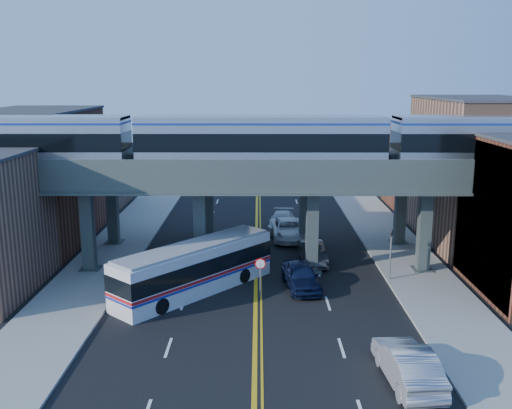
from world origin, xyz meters
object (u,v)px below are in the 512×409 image
Objects in this scene: car_lane_d at (282,222)px; car_parked_curb at (408,364)px; stop_sign at (260,271)px; transit_bus at (195,269)px; car_lane_a at (301,276)px; transit_train at (261,141)px; car_lane_c at (288,229)px; traffic_signal at (391,249)px; car_lane_b at (313,253)px.

car_lane_d is 1.00× the size of car_parked_curb.
stop_sign is 0.25× the size of transit_bus.
car_lane_a is at bearing 31.26° from stop_sign.
stop_sign is 16.70m from car_lane_d.
transit_train is 10.32× the size of car_lane_a.
car_lane_d is (-0.46, 2.94, -0.05)m from car_lane_c.
traffic_signal is 0.74× the size of car_parked_curb.
transit_train is 12.43m from car_lane_c.
car_lane_d is at bearing 98.00° from car_lane_b.
transit_train is at bearing -109.91° from car_lane_c.
transit_bus is (-4.29, -4.01, -7.90)m from transit_train.
traffic_signal is (8.86, -2.00, -7.18)m from transit_train.
transit_bus is at bearing -122.17° from car_lane_c.
transit_bus reaches higher than car_lane_b.
traffic_signal reaches higher than car_lane_c.
transit_bus is at bearing -50.62° from car_parked_curb.
transit_train is 9.73m from car_lane_b.
car_lane_d reaches higher than car_lane_b.
car_lane_a is (6.96, 0.66, -0.71)m from transit_bus.
car_lane_d is (-1.96, 9.59, 0.01)m from car_lane_b.
car_lane_d is at bearing 83.06° from stop_sign.
transit_bus is 7.03m from car_lane_a.
traffic_signal is 6.50m from car_lane_b.
traffic_signal is at bearing -62.96° from car_lane_c.
stop_sign reaches higher than car_lane_b.
traffic_signal is 13.31m from transit_bus.
car_parked_curb reaches higher than car_lane_c.
stop_sign is 13.87m from car_lane_c.
transit_train is 4.92× the size of transit_bus.
stop_sign is at bearing -123.26° from car_lane_b.
car_lane_c is (2.47, 13.61, -0.91)m from stop_sign.
stop_sign is at bearing -156.57° from car_lane_a.
car_lane_c is 2.97m from car_lane_d.
car_lane_a is (2.68, -3.35, -8.61)m from transit_train.
transit_bus is (-4.24, 0.99, -0.18)m from stop_sign.
car_lane_a is 14.91m from car_lane_d.
car_lane_b is (8.21, 5.96, -0.79)m from transit_bus.
stop_sign is 0.52× the size of car_lane_a.
traffic_signal is 0.74× the size of car_lane_d.
stop_sign is at bearing -61.67° from car_parked_curb.
car_lane_c reaches higher than car_lane_b.
car_lane_c is 1.11× the size of car_parked_curb.
stop_sign is 4.36m from transit_bus.
car_lane_b is at bearing -81.47° from car_lane_c.
traffic_signal is 0.85× the size of car_lane_b.
car_lane_c is at bearing -84.50° from car_parked_curb.
transit_train reaches higher than transit_bus.
traffic_signal is 15.27m from car_lane_d.
car_lane_c is (-1.50, 6.66, 0.06)m from car_lane_b.
traffic_signal is at bearing -55.89° from car_lane_d.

